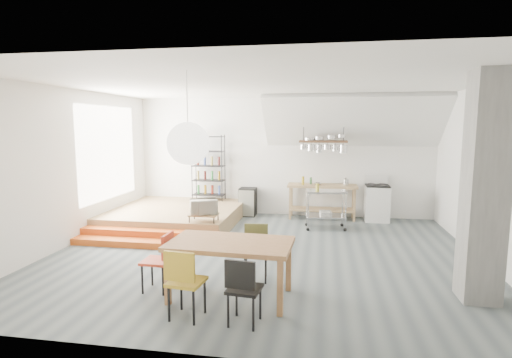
% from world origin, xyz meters
% --- Properties ---
extents(floor, '(8.00, 8.00, 0.00)m').
position_xyz_m(floor, '(0.00, 0.00, 0.00)').
color(floor, '#4B5457').
rests_on(floor, ground).
extents(wall_back, '(8.00, 0.04, 3.20)m').
position_xyz_m(wall_back, '(0.00, 3.50, 1.60)').
color(wall_back, silver).
rests_on(wall_back, ground).
extents(wall_left, '(0.04, 7.00, 3.20)m').
position_xyz_m(wall_left, '(-4.00, 0.00, 1.60)').
color(wall_left, silver).
rests_on(wall_left, ground).
extents(wall_right, '(0.04, 7.00, 3.20)m').
position_xyz_m(wall_right, '(4.00, 0.00, 1.60)').
color(wall_right, silver).
rests_on(wall_right, ground).
extents(ceiling, '(8.00, 7.00, 0.02)m').
position_xyz_m(ceiling, '(0.00, 0.00, 3.20)').
color(ceiling, white).
rests_on(ceiling, wall_back).
extents(slope_ceiling, '(4.40, 1.44, 1.32)m').
position_xyz_m(slope_ceiling, '(1.80, 2.90, 2.55)').
color(slope_ceiling, white).
rests_on(slope_ceiling, wall_back).
extents(window_pane, '(0.02, 2.50, 2.20)m').
position_xyz_m(window_pane, '(-3.98, 1.50, 1.80)').
color(window_pane, white).
rests_on(window_pane, wall_left).
extents(platform, '(3.00, 3.00, 0.40)m').
position_xyz_m(platform, '(-2.50, 2.00, 0.20)').
color(platform, '#99794C').
rests_on(platform, ground).
extents(step_lower, '(3.00, 0.35, 0.13)m').
position_xyz_m(step_lower, '(-2.50, 0.05, 0.07)').
color(step_lower, '#D05518').
rests_on(step_lower, ground).
extents(step_upper, '(3.00, 0.35, 0.27)m').
position_xyz_m(step_upper, '(-2.50, 0.40, 0.13)').
color(step_upper, '#D05518').
rests_on(step_upper, ground).
extents(concrete_column, '(0.50, 0.50, 3.20)m').
position_xyz_m(concrete_column, '(3.30, -1.50, 1.60)').
color(concrete_column, slate).
rests_on(concrete_column, ground).
extents(kitchen_counter, '(1.80, 0.60, 0.91)m').
position_xyz_m(kitchen_counter, '(1.10, 3.15, 0.63)').
color(kitchen_counter, '#99794C').
rests_on(kitchen_counter, ground).
extents(stove, '(0.60, 0.60, 1.18)m').
position_xyz_m(stove, '(2.50, 3.16, 0.48)').
color(stove, white).
rests_on(stove, ground).
extents(pot_rack, '(1.20, 0.50, 1.43)m').
position_xyz_m(pot_rack, '(1.13, 2.92, 1.98)').
color(pot_rack, '#422B1A').
rests_on(pot_rack, ceiling).
extents(wire_shelving, '(0.88, 0.38, 1.80)m').
position_xyz_m(wire_shelving, '(-2.00, 3.20, 1.33)').
color(wire_shelving, black).
rests_on(wire_shelving, platform).
extents(microwave_shelf, '(0.60, 0.40, 0.16)m').
position_xyz_m(microwave_shelf, '(-1.40, 0.75, 0.55)').
color(microwave_shelf, '#99794C').
rests_on(microwave_shelf, platform).
extents(paper_lantern, '(0.60, 0.60, 0.60)m').
position_xyz_m(paper_lantern, '(-0.76, -1.98, 2.20)').
color(paper_lantern, white).
rests_on(paper_lantern, ceiling).
extents(dining_table, '(1.77, 1.05, 0.82)m').
position_xyz_m(dining_table, '(-0.16, -2.01, 0.73)').
color(dining_table, '#8F5F34').
rests_on(dining_table, ground).
extents(chair_mustard, '(0.47, 0.47, 0.93)m').
position_xyz_m(chair_mustard, '(-0.58, -2.77, 0.55)').
color(chair_mustard, '#A4831C').
rests_on(chair_mustard, ground).
extents(chair_black, '(0.44, 0.44, 0.87)m').
position_xyz_m(chair_black, '(0.17, -2.80, 0.52)').
color(chair_black, black).
rests_on(chair_black, ground).
extents(chair_olive, '(0.45, 0.45, 0.88)m').
position_xyz_m(chair_olive, '(0.08, -1.25, 0.52)').
color(chair_olive, brown).
rests_on(chair_olive, ground).
extents(chair_red, '(0.41, 0.41, 0.88)m').
position_xyz_m(chair_red, '(-1.23, -1.96, 0.53)').
color(chair_red, red).
rests_on(chair_red, ground).
extents(rolling_cart, '(0.99, 0.63, 0.92)m').
position_xyz_m(rolling_cart, '(1.19, 2.10, 0.60)').
color(rolling_cart, silver).
rests_on(rolling_cart, ground).
extents(mini_fridge, '(0.45, 0.45, 0.76)m').
position_xyz_m(mini_fridge, '(-0.90, 3.20, 0.38)').
color(mini_fridge, black).
rests_on(mini_fridge, ground).
extents(microwave, '(0.68, 0.58, 0.32)m').
position_xyz_m(microwave, '(-1.40, 0.75, 0.72)').
color(microwave, beige).
rests_on(microwave, microwave_shelf).
extents(bowl, '(0.26, 0.26, 0.05)m').
position_xyz_m(bowl, '(0.99, 3.10, 0.94)').
color(bowl, silver).
rests_on(bowl, kitchen_counter).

